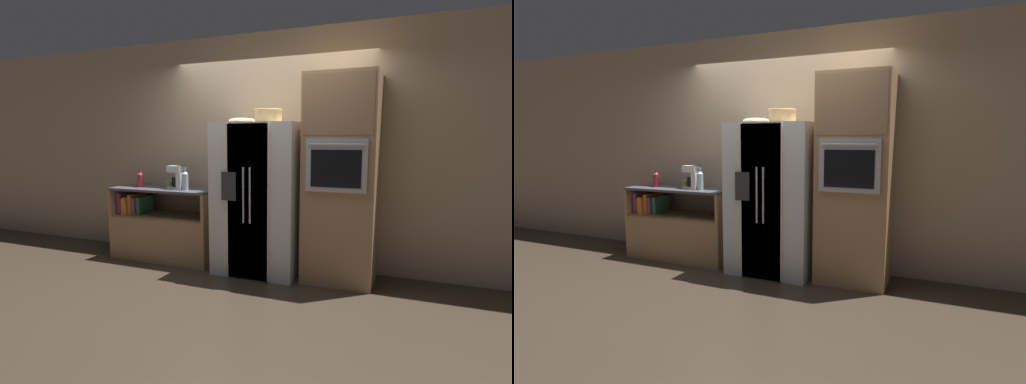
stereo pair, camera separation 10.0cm
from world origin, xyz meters
The scene contains 11 objects.
ground_plane centered at (0.00, 0.00, 0.00)m, with size 20.00×20.00×0.00m, color #382D23.
wall_back centered at (0.00, 0.45, 1.40)m, with size 12.00×0.06×2.80m.
counter_left centered at (-1.30, 0.10, 0.34)m, with size 1.39×0.63×0.92m.
refrigerator centered at (0.02, 0.05, 0.86)m, with size 0.96×0.76×1.72m.
wall_oven centered at (0.94, 0.10, 1.11)m, with size 0.74×0.69×2.21m.
wicker_basket centered at (0.14, 0.00, 1.79)m, with size 0.31×0.31×0.15m.
fruit_bowl centered at (-0.21, 0.07, 1.75)m, with size 0.31×0.31×0.06m.
bottle_tall centered at (-0.93, -0.01, 1.04)m, with size 0.08×0.08×0.27m.
bottle_short centered at (-1.64, 0.04, 1.02)m, with size 0.08×0.08×0.22m.
mug centered at (-1.27, 0.15, 0.96)m, with size 0.11×0.08×0.09m.
coffee_maker centered at (-1.09, 0.07, 1.08)m, with size 0.19×0.18×0.29m.
Camera 2 is at (1.79, -4.13, 1.53)m, focal length 28.00 mm.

